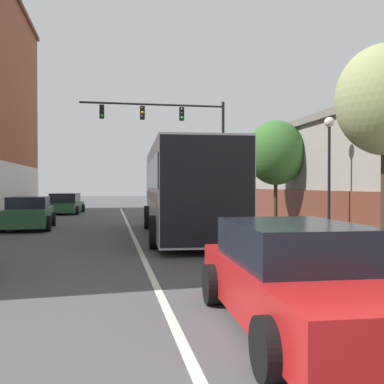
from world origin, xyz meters
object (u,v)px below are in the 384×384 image
bus (186,187)px  street_tree_far (276,153)px  street_lamp (329,164)px  traffic_signal_gantry (178,130)px  hatchback_foreground (298,279)px  parked_car_left_near (29,213)px  parked_car_left_mid (66,204)px

bus → street_tree_far: size_ratio=2.11×
street_tree_far → street_lamp: bearing=-88.9°
traffic_signal_gantry → street_lamp: bearing=-75.0°
hatchback_foreground → street_tree_far: 14.80m
bus → hatchback_foreground: bus is taller
hatchback_foreground → street_lamp: (5.02, 8.85, 1.98)m
street_lamp → street_tree_far: (-0.09, 4.84, 0.72)m
hatchback_foreground → parked_car_left_near: 15.92m
street_lamp → street_tree_far: bearing=91.1°
hatchback_foreground → street_lamp: size_ratio=1.09×
parked_car_left_mid → parked_car_left_near: bearing=-178.3°
hatchback_foreground → parked_car_left_mid: size_ratio=1.00×
parked_car_left_mid → street_lamp: bearing=-143.6°
parked_car_left_mid → hatchback_foreground: bearing=-163.7°
bus → parked_car_left_mid: bus is taller
hatchback_foreground → street_lamp: bearing=-27.6°
street_lamp → street_tree_far: 4.89m
street_tree_far → parked_car_left_near: bearing=174.2°
traffic_signal_gantry → street_lamp: 13.31m
street_lamp → hatchback_foreground: bearing=-119.5°
parked_car_left_mid → traffic_signal_gantry: size_ratio=0.53×
parked_car_left_near → street_tree_far: size_ratio=0.86×
parked_car_left_near → parked_car_left_mid: bearing=-5.2°
street_tree_far → parked_car_left_mid: bearing=131.1°
parked_car_left_mid → street_tree_far: (10.30, -11.82, 2.72)m
traffic_signal_gantry → parked_car_left_near: bearing=-138.5°
traffic_signal_gantry → bus: bearing=-97.0°
traffic_signal_gantry → street_tree_far: traffic_signal_gantry is taller
hatchback_foreground → bus: bearing=0.3°
traffic_signal_gantry → hatchback_foreground: bearing=-94.3°
hatchback_foreground → traffic_signal_gantry: traffic_signal_gantry is taller
street_tree_far → traffic_signal_gantry: bearing=113.0°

